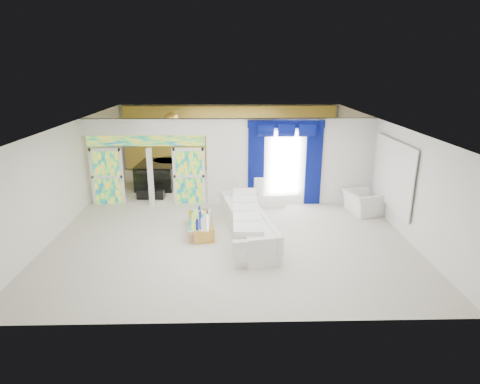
{
  "coord_description": "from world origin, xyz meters",
  "views": [
    {
      "loc": [
        0.03,
        -12.56,
        4.7
      ],
      "look_at": [
        0.3,
        -1.2,
        1.1
      ],
      "focal_mm": 30.02,
      "sensor_mm": 36.0,
      "label": 1
    }
  ],
  "objects_px": {
    "white_sofa": "(247,223)",
    "grand_piano": "(158,174)",
    "console_table": "(267,200)",
    "coffee_table": "(201,226)",
    "armchair": "(363,202)"
  },
  "relations": [
    {
      "from": "coffee_table",
      "to": "armchair",
      "type": "bearing_deg",
      "value": 15.5
    },
    {
      "from": "armchair",
      "to": "grand_piano",
      "type": "bearing_deg",
      "value": 52.36
    },
    {
      "from": "white_sofa",
      "to": "coffee_table",
      "type": "relative_size",
      "value": 2.33
    },
    {
      "from": "coffee_table",
      "to": "console_table",
      "type": "relative_size",
      "value": 1.41
    },
    {
      "from": "console_table",
      "to": "coffee_table",
      "type": "bearing_deg",
      "value": -133.58
    },
    {
      "from": "grand_piano",
      "to": "armchair",
      "type": "bearing_deg",
      "value": -21.18
    },
    {
      "from": "console_table",
      "to": "armchair",
      "type": "xyz_separation_m",
      "value": [
        3.08,
        -0.83,
        0.17
      ]
    },
    {
      "from": "armchair",
      "to": "grand_piano",
      "type": "xyz_separation_m",
      "value": [
        -7.31,
        3.32,
        0.11
      ]
    },
    {
      "from": "white_sofa",
      "to": "grand_piano",
      "type": "distance_m",
      "value": 6.11
    },
    {
      "from": "coffee_table",
      "to": "console_table",
      "type": "xyz_separation_m",
      "value": [
        2.18,
        2.29,
        0.01
      ]
    },
    {
      "from": "coffee_table",
      "to": "armchair",
      "type": "xyz_separation_m",
      "value": [
        5.25,
        1.46,
        0.18
      ]
    },
    {
      "from": "white_sofa",
      "to": "grand_piano",
      "type": "bearing_deg",
      "value": 113.21
    },
    {
      "from": "console_table",
      "to": "grand_piano",
      "type": "distance_m",
      "value": 4.91
    },
    {
      "from": "white_sofa",
      "to": "coffee_table",
      "type": "xyz_separation_m",
      "value": [
        -1.35,
        0.3,
        -0.19
      ]
    },
    {
      "from": "white_sofa",
      "to": "armchair",
      "type": "bearing_deg",
      "value": 13.62
    }
  ]
}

